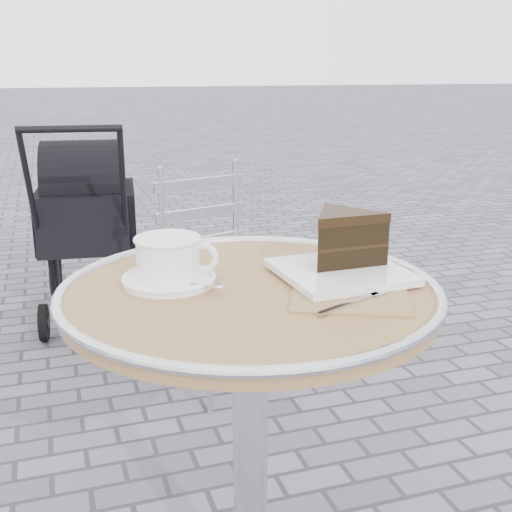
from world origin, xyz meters
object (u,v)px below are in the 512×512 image
object	(u,v)px
cappuccino_set	(170,263)
cafe_table	(250,367)
cake_plate_set	(343,246)
bistro_chair	(211,250)
baby_stroller	(87,226)

from	to	relation	value
cappuccino_set	cafe_table	bearing A→B (deg)	-10.72
cafe_table	cake_plate_set	bearing A→B (deg)	6.53
cafe_table	cake_plate_set	distance (m)	0.30
cappuccino_set	cake_plate_set	world-z (taller)	cake_plate_set
cappuccino_set	bistro_chair	distance (m)	1.09
cappuccino_set	cake_plate_set	distance (m)	0.34
baby_stroller	cake_plate_set	bearing A→B (deg)	-71.60
cafe_table	cake_plate_set	xyz separation A→B (m)	(0.20, 0.02, 0.22)
cafe_table	cappuccino_set	bearing A→B (deg)	153.27
bistro_chair	baby_stroller	size ratio (longest dim) A/B	0.86
cake_plate_set	cappuccino_set	bearing A→B (deg)	169.19
cafe_table	cake_plate_set	world-z (taller)	cake_plate_set
bistro_chair	cafe_table	bearing A→B (deg)	-116.46
cafe_table	bistro_chair	xyz separation A→B (m)	(0.19, 1.08, -0.07)
bistro_chair	cappuccino_set	bearing A→B (deg)	-124.48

